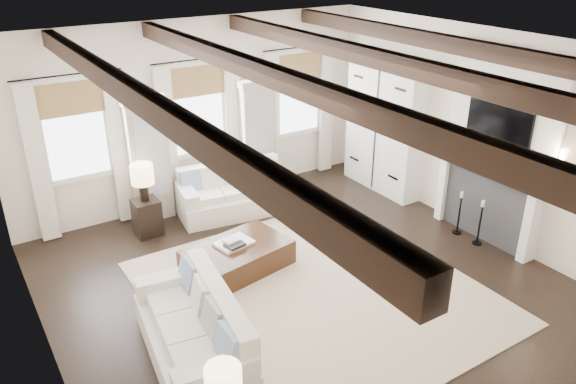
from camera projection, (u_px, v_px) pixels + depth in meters
ground at (322, 299)px, 7.45m from camera, size 7.50×7.50×0.00m
room_shell at (332, 136)px, 7.71m from camera, size 6.54×7.54×3.22m
area_rug at (315, 292)px, 7.58m from camera, size 4.06×4.29×0.02m
sofa_back at (234, 193)px, 9.70m from camera, size 2.03×1.14×0.82m
sofa_left at (197, 333)px, 6.28m from camera, size 1.16×2.09×0.85m
ottoman at (238, 258)px, 8.04m from camera, size 1.59×1.14×0.38m
tray at (234, 243)px, 8.00m from camera, size 0.56×0.46×0.04m
book_lower at (235, 245)px, 7.87m from camera, size 0.29×0.24×0.04m
book_upper at (231, 240)px, 7.92m from camera, size 0.25×0.21×0.03m
side_table_back at (147, 217)px, 8.96m from camera, size 0.39×0.39×0.59m
lamp_back at (142, 176)px, 8.66m from camera, size 0.36×0.36×0.61m
candlestick_near at (479, 226)px, 8.66m from camera, size 0.15×0.15×0.74m
candlestick_far at (459, 216)px, 8.97m from camera, size 0.15×0.15×0.73m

